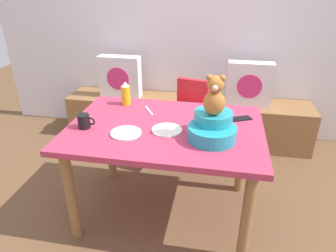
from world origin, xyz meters
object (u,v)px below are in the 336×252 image
object	(u,v)px
highchair	(188,111)
dinner_plate_near	(126,133)
pillow_floral_left	(120,77)
book_stack	(209,98)
pillow_floral_right	(249,84)
cell_phone	(241,119)
dining_table	(165,139)
coffee_mug	(84,121)
dinner_plate_far	(167,130)
teddy_bear	(215,96)
ketchup_bottle	(126,94)
infant_seat_teal	(212,128)

from	to	relation	value
highchair	dinner_plate_near	xyz separation A→B (m)	(-0.29, -0.93, 0.22)
pillow_floral_left	book_stack	xyz separation A→B (m)	(0.95, 0.02, -0.18)
pillow_floral_right	cell_phone	world-z (taller)	pillow_floral_right
dining_table	coffee_mug	distance (m)	0.56
book_stack	coffee_mug	world-z (taller)	coffee_mug
book_stack	dinner_plate_far	bearing A→B (deg)	-99.17
cell_phone	dining_table	bearing A→B (deg)	86.41
teddy_bear	ketchup_bottle	bearing A→B (deg)	148.09
infant_seat_teal	highchair	bearing A→B (deg)	106.06
pillow_floral_right	dining_table	world-z (taller)	pillow_floral_right
pillow_floral_right	book_stack	distance (m)	0.43
highchair	coffee_mug	bearing A→B (deg)	-123.31
book_stack	dining_table	world-z (taller)	dining_table
ketchup_bottle	cell_phone	bearing A→B (deg)	-7.40
dinner_plate_near	infant_seat_teal	bearing A→B (deg)	4.94
pillow_floral_left	infant_seat_teal	bearing A→B (deg)	-51.20
highchair	cell_phone	xyz separation A→B (m)	(0.44, -0.56, 0.22)
dinner_plate_near	teddy_bear	bearing A→B (deg)	4.89
dinner_plate_far	teddy_bear	bearing A→B (deg)	-8.15
infant_seat_teal	dinner_plate_near	bearing A→B (deg)	-175.06
pillow_floral_left	infant_seat_teal	size ratio (longest dim) A/B	1.33
infant_seat_teal	ketchup_bottle	bearing A→B (deg)	148.13
dining_table	highchair	world-z (taller)	highchair
cell_phone	coffee_mug	bearing A→B (deg)	82.10
pillow_floral_right	dining_table	distance (m)	1.34
pillow_floral_right	highchair	xyz separation A→B (m)	(-0.56, -0.42, -0.16)
pillow_floral_left	dinner_plate_far	distance (m)	1.46
book_stack	dining_table	bearing A→B (deg)	-100.80
coffee_mug	cell_phone	distance (m)	1.08
dining_table	dinner_plate_far	xyz separation A→B (m)	(0.02, -0.07, 0.11)
pillow_floral_right	dinner_plate_near	bearing A→B (deg)	-122.26
dining_table	pillow_floral_left	bearing A→B (deg)	121.43
pillow_floral_right	highchair	world-z (taller)	pillow_floral_right
pillow_floral_left	dining_table	xyz separation A→B (m)	(0.72, -1.19, -0.04)
infant_seat_teal	ketchup_bottle	size ratio (longest dim) A/B	1.78
pillow_floral_left	dining_table	distance (m)	1.39
pillow_floral_left	highchair	xyz separation A→B (m)	(0.79, -0.42, -0.16)
dining_table	dinner_plate_near	xyz separation A→B (m)	(-0.23, -0.16, 0.11)
ketchup_bottle	cell_phone	size ratio (longest dim) A/B	1.28
highchair	ketchup_bottle	world-z (taller)	ketchup_bottle
teddy_bear	dinner_plate_far	xyz separation A→B (m)	(-0.29, 0.04, -0.27)
dining_table	teddy_bear	xyz separation A→B (m)	(0.32, -0.11, 0.38)
pillow_floral_right	teddy_bear	size ratio (longest dim) A/B	1.76
teddy_bear	highchair	bearing A→B (deg)	106.05
book_stack	infant_seat_teal	distance (m)	1.36
dinner_plate_near	dinner_plate_far	distance (m)	0.27
pillow_floral_right	infant_seat_teal	distance (m)	1.34
dining_table	ketchup_bottle	bearing A→B (deg)	139.54
cell_phone	pillow_floral_left	bearing A→B (deg)	25.83
dining_table	highchair	size ratio (longest dim) A/B	1.66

